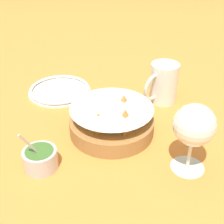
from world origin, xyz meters
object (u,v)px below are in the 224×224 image
(food_basket, at_px, (112,121))
(sauce_cup, at_px, (40,158))
(wine_glass, at_px, (194,127))
(beer_mug, at_px, (163,84))
(side_plate, at_px, (60,90))

(food_basket, relative_size, sauce_cup, 1.95)
(wine_glass, xyz_separation_m, beer_mug, (-0.18, -0.21, -0.05))
(beer_mug, height_order, side_plate, beer_mug)
(side_plate, bearing_deg, wine_glass, 90.64)
(food_basket, relative_size, side_plate, 1.10)
(beer_mug, bearing_deg, wine_glass, 50.13)
(sauce_cup, height_order, beer_mug, beer_mug)
(food_basket, height_order, sauce_cup, sauce_cup)
(wine_glass, distance_m, beer_mug, 0.28)
(sauce_cup, relative_size, side_plate, 0.56)
(sauce_cup, height_order, side_plate, sauce_cup)
(food_basket, distance_m, sauce_cup, 0.19)
(sauce_cup, bearing_deg, side_plate, -132.20)
(food_basket, bearing_deg, side_plate, -95.60)
(food_basket, height_order, beer_mug, beer_mug)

